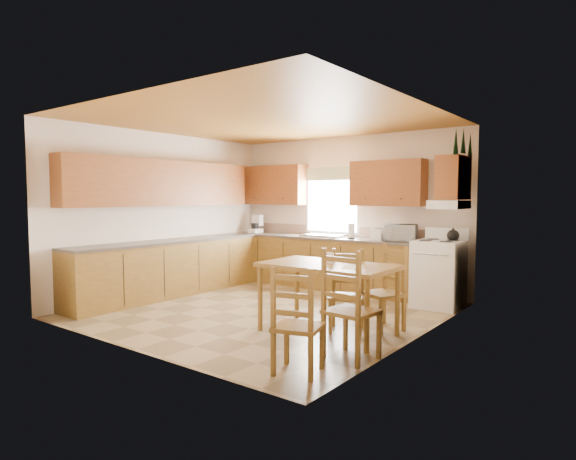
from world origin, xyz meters
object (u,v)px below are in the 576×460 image
Objects in this scene: chair_near_right at (352,304)px; chair_far_left at (383,288)px; dining_table at (327,299)px; chair_near_left at (298,320)px; stove at (439,274)px; chair_far_right at (347,291)px; microwave at (401,233)px.

chair_near_right reaches higher than chair_far_left.
chair_far_left is (0.46, 0.55, 0.10)m from dining_table.
chair_near_right is 1.08× the size of chair_far_left.
chair_near_right reaches higher than chair_near_left.
chair_far_left is at bearing -74.51° from chair_near_right.
chair_near_left is at bearing -93.27° from stove.
chair_far_right is at bearing -93.17° from chair_near_left.
chair_far_left is (-0.02, 1.80, 0.02)m from chair_near_left.
chair_near_left reaches higher than chair_far_right.
microwave reaches higher than chair_near_right.
chair_near_right is 1.14× the size of chair_far_right.
stove is 0.97× the size of chair_near_left.
microwave reaches higher than dining_table.
chair_far_right is at bearing -52.51° from chair_near_right.
microwave is 2.27m from chair_far_right.
microwave is 3.75m from chair_near_left.
chair_near_right is (0.82, -3.03, -0.50)m from microwave.
chair_near_right is (0.11, -2.78, 0.07)m from stove.
dining_table is 1.57× the size of chair_near_left.
microwave reaches higher than stove.
microwave reaches higher than chair_far_right.
dining_table is 1.40× the size of chair_near_right.
chair_far_left is at bearing 21.31° from chair_far_right.
microwave is at bearing -70.26° from chair_near_right.
dining_table is 0.94m from chair_near_right.
chair_near_left is (-0.10, -3.41, 0.01)m from stove.
chair_near_right is 1.01m from chair_far_right.
chair_near_left reaches higher than dining_table.
chair_far_right is (0.14, 0.22, 0.07)m from dining_table.
chair_far_left is at bearing -95.82° from stove.
chair_far_right is (0.28, -2.18, -0.57)m from microwave.
chair_near_right is at bearing -81.62° from chair_far_right.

